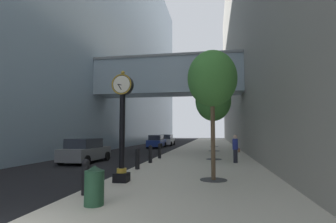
{
  "coord_description": "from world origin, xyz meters",
  "views": [
    {
      "loc": [
        4.44,
        -3.73,
        2.11
      ],
      "look_at": [
        1.07,
        15.2,
        3.58
      ],
      "focal_mm": 27.94,
      "sensor_mm": 36.0,
      "label": 1
    }
  ],
  "objects_px": {
    "bollard_third": "(137,158)",
    "bollard_fourth": "(150,154)",
    "bollard_nearest": "(85,176)",
    "trash_bin": "(94,185)",
    "street_tree_far": "(214,109)",
    "car_grey_near": "(85,151)",
    "bollard_fifth": "(160,150)",
    "street_tree_near": "(212,79)",
    "street_clock": "(122,120)",
    "street_tree_mid_near": "(213,101)",
    "car_blue_mid": "(156,142)",
    "car_white_far": "(166,140)",
    "street_tree_mid_far": "(213,104)",
    "pedestrian_walking": "(235,148)"
  },
  "relations": [
    {
      "from": "bollard_third",
      "to": "bollard_fourth",
      "type": "xyz_separation_m",
      "value": [
        0.0,
        2.81,
        0.0
      ]
    },
    {
      "from": "bollard_nearest",
      "to": "trash_bin",
      "type": "height_order",
      "value": "bollard_nearest"
    },
    {
      "from": "street_tree_far",
      "to": "car_grey_near",
      "type": "relative_size",
      "value": 1.48
    },
    {
      "from": "bollard_fourth",
      "to": "car_grey_near",
      "type": "xyz_separation_m",
      "value": [
        -4.66,
        0.46,
        0.08
      ]
    },
    {
      "from": "bollard_fifth",
      "to": "street_tree_near",
      "type": "distance_m",
      "value": 9.62
    },
    {
      "from": "street_clock",
      "to": "bollard_nearest",
      "type": "height_order",
      "value": "street_clock"
    },
    {
      "from": "street_tree_mid_near",
      "to": "car_blue_mid",
      "type": "distance_m",
      "value": 16.44
    },
    {
      "from": "street_tree_far",
      "to": "trash_bin",
      "type": "distance_m",
      "value": 28.84
    },
    {
      "from": "bollard_fifth",
      "to": "car_white_far",
      "type": "relative_size",
      "value": 0.25
    },
    {
      "from": "bollard_third",
      "to": "trash_bin",
      "type": "bearing_deg",
      "value": -83.1
    },
    {
      "from": "street_tree_mid_far",
      "to": "car_blue_mid",
      "type": "distance_m",
      "value": 10.49
    },
    {
      "from": "bollard_fifth",
      "to": "car_white_far",
      "type": "height_order",
      "value": "car_white_far"
    },
    {
      "from": "car_blue_mid",
      "to": "trash_bin",
      "type": "bearing_deg",
      "value": -80.96
    },
    {
      "from": "bollard_fourth",
      "to": "pedestrian_walking",
      "type": "xyz_separation_m",
      "value": [
        5.29,
        0.94,
        0.35
      ]
    },
    {
      "from": "street_tree_mid_near",
      "to": "street_tree_mid_far",
      "type": "height_order",
      "value": "street_tree_mid_far"
    },
    {
      "from": "street_clock",
      "to": "trash_bin",
      "type": "distance_m",
      "value": 3.76
    },
    {
      "from": "trash_bin",
      "to": "car_white_far",
      "type": "distance_m",
      "value": 32.51
    },
    {
      "from": "street_tree_mid_far",
      "to": "car_white_far",
      "type": "relative_size",
      "value": 1.38
    },
    {
      "from": "bollard_fourth",
      "to": "bollard_nearest",
      "type": "bearing_deg",
      "value": -90.0
    },
    {
      "from": "street_tree_mid_near",
      "to": "bollard_third",
      "type": "bearing_deg",
      "value": -125.02
    },
    {
      "from": "street_tree_mid_near",
      "to": "street_tree_far",
      "type": "height_order",
      "value": "street_tree_far"
    },
    {
      "from": "street_clock",
      "to": "pedestrian_walking",
      "type": "relative_size",
      "value": 2.51
    },
    {
      "from": "car_grey_near",
      "to": "street_tree_far",
      "type": "bearing_deg",
      "value": 64.96
    },
    {
      "from": "street_clock",
      "to": "bollard_fourth",
      "type": "distance_m",
      "value": 6.52
    },
    {
      "from": "car_grey_near",
      "to": "car_blue_mid",
      "type": "relative_size",
      "value": 0.92
    },
    {
      "from": "pedestrian_walking",
      "to": "bollard_third",
      "type": "bearing_deg",
      "value": -144.65
    },
    {
      "from": "bollard_nearest",
      "to": "trash_bin",
      "type": "bearing_deg",
      "value": -52.49
    },
    {
      "from": "bollard_nearest",
      "to": "street_tree_mid_far",
      "type": "bearing_deg",
      "value": 78.45
    },
    {
      "from": "street_tree_near",
      "to": "bollard_nearest",
      "type": "bearing_deg",
      "value": -140.78
    },
    {
      "from": "street_clock",
      "to": "car_white_far",
      "type": "bearing_deg",
      "value": 96.97
    },
    {
      "from": "street_tree_near",
      "to": "pedestrian_walking",
      "type": "relative_size",
      "value": 3.05
    },
    {
      "from": "street_tree_near",
      "to": "street_tree_mid_near",
      "type": "relative_size",
      "value": 0.95
    },
    {
      "from": "street_tree_mid_far",
      "to": "car_grey_near",
      "type": "relative_size",
      "value": 1.4
    },
    {
      "from": "car_blue_mid",
      "to": "car_grey_near",
      "type": "bearing_deg",
      "value": -94.24
    },
    {
      "from": "street_clock",
      "to": "bollard_third",
      "type": "relative_size",
      "value": 4.0
    },
    {
      "from": "street_clock",
      "to": "trash_bin",
      "type": "height_order",
      "value": "street_clock"
    },
    {
      "from": "bollard_nearest",
      "to": "car_blue_mid",
      "type": "xyz_separation_m",
      "value": [
        -3.42,
        25.51,
        0.08
      ]
    },
    {
      "from": "bollard_fifth",
      "to": "car_grey_near",
      "type": "relative_size",
      "value": 0.26
    },
    {
      "from": "bollard_fifth",
      "to": "pedestrian_walking",
      "type": "bearing_deg",
      "value": -19.43
    },
    {
      "from": "street_clock",
      "to": "street_tree_near",
      "type": "relative_size",
      "value": 0.82
    },
    {
      "from": "street_tree_near",
      "to": "car_grey_near",
      "type": "height_order",
      "value": "street_tree_near"
    },
    {
      "from": "trash_bin",
      "to": "street_tree_mid_far",
      "type": "bearing_deg",
      "value": 81.24
    },
    {
      "from": "street_tree_mid_far",
      "to": "bollard_fourth",
      "type": "bearing_deg",
      "value": -109.97
    },
    {
      "from": "bollard_nearest",
      "to": "car_white_far",
      "type": "bearing_deg",
      "value": 95.78
    },
    {
      "from": "bollard_fifth",
      "to": "car_grey_near",
      "type": "xyz_separation_m",
      "value": [
        -4.66,
        -2.35,
        0.08
      ]
    },
    {
      "from": "bollard_third",
      "to": "street_tree_mid_far",
      "type": "relative_size",
      "value": 0.18
    },
    {
      "from": "pedestrian_walking",
      "to": "street_tree_near",
      "type": "bearing_deg",
      "value": -102.41
    },
    {
      "from": "street_tree_mid_far",
      "to": "street_tree_far",
      "type": "bearing_deg",
      "value": 90.0
    },
    {
      "from": "street_tree_near",
      "to": "car_white_far",
      "type": "distance_m",
      "value": 29.1
    },
    {
      "from": "street_clock",
      "to": "car_blue_mid",
      "type": "distance_m",
      "value": 23.71
    }
  ]
}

